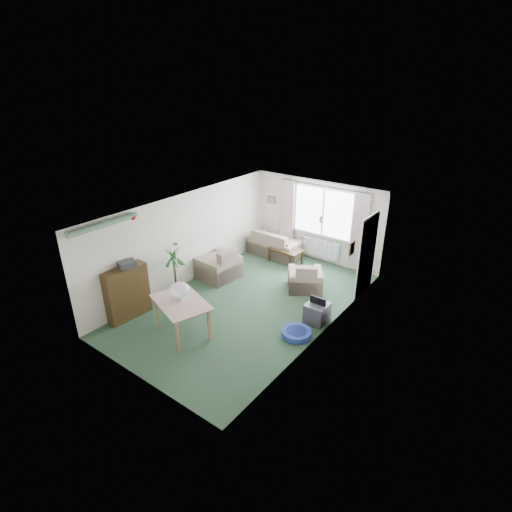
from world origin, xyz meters
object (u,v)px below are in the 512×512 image
Objects in this scene: dining_table at (182,318)px; tv_cube at (317,313)px; pet_bed at (296,333)px; sofa at (275,243)px; armchair_left at (218,262)px; bookshelf at (127,293)px; armchair_corner at (305,275)px; coffee_table at (285,255)px; houseplant at (175,271)px.

dining_table is 2.95m from tv_cube.
sofa is at bearing 130.51° from pet_bed.
armchair_left is 0.81× the size of bookshelf.
armchair_corner reaches higher than dining_table.
coffee_table is 0.71× the size of houseplant.
houseplant is at bearing 81.74° from sofa.
coffee_table is at bearing 154.24° from sofa.
tv_cube is at bearing 88.80° from armchair_left.
houseplant reaches higher than dining_table.
armchair_left reaches higher than armchair_corner.
houseplant is at bearing 141.95° from dining_table.
sofa is 3.15× the size of tv_cube.
bookshelf is 2.45× the size of tv_cube.
armchair_left is 1.01× the size of coffee_table.
armchair_corner is 0.86× the size of armchair_left.
bookshelf reaches higher than dining_table.
armchair_left reaches higher than coffee_table.
houseplant is (-1.10, -3.28, 0.47)m from coffee_table.
coffee_table is 4.74m from bookshelf.
sofa is at bearing 173.72° from armchair_left.
houseplant is 1.16× the size of dining_table.
houseplant is 1.63m from dining_table.
bookshelf is at bearing -146.02° from tv_cube.
coffee_table is (-1.26, 1.03, -0.16)m from armchair_corner.
bookshelf is at bearing -98.51° from houseplant.
bookshelf is (-0.34, -2.67, 0.17)m from armchair_left.
pet_bed is (2.17, -2.91, -0.16)m from coffee_table.
pet_bed is (3.27, 0.36, -0.62)m from houseplant.
bookshelf is 1.49m from dining_table.
sofa is 1.59× the size of armchair_left.
armchair_left is 2.11m from coffee_table.
coffee_table is (0.95, 1.87, -0.22)m from armchair_left.
houseplant is at bearing -1.82° from armchair_left.
dining_table is at bearing -134.96° from tv_cube.
bookshelf reaches higher than coffee_table.
dining_table is at bearing 14.69° from bookshelf.
sofa is 2.23m from armchair_corner.
armchair_left is 1.43m from houseplant.
bookshelf is 3.87m from pet_bed.
armchair_corner is 0.71× the size of dining_table.
coffee_table is at bearing 71.42° from houseplant.
bookshelf reaches higher than armchair_corner.
tv_cube is 0.78× the size of pet_bed.
sofa is 1.86× the size of armchair_corner.
houseplant reaches higher than pet_bed.
houseplant is at bearing -161.66° from tv_cube.
dining_table is 1.86× the size of pet_bed.
dining_table is at bearing 29.16° from armchair_left.
bookshelf is (-2.55, -3.52, 0.23)m from armchair_corner.
sofa is 2.18m from armchair_left.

